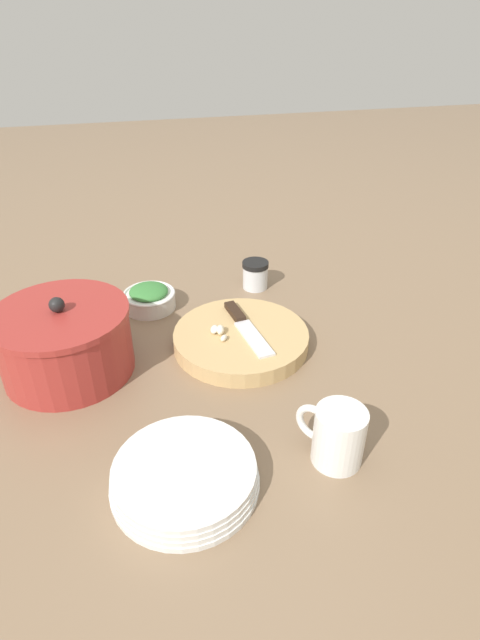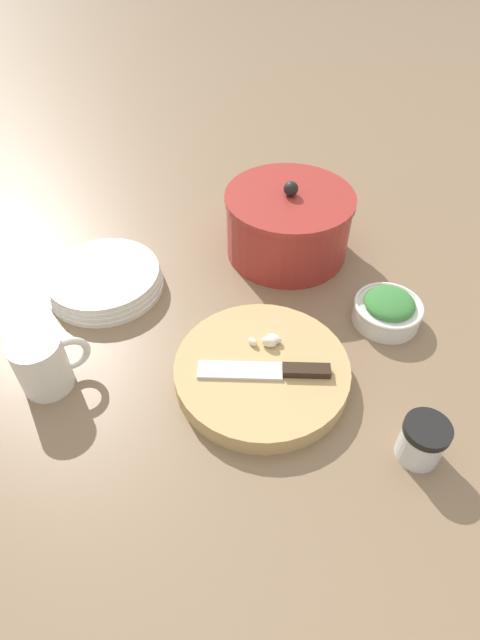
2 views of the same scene
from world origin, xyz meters
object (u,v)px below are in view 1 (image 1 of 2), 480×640
spice_jar (255,275)px  coffee_mug (337,435)px  stock_pot (65,341)px  chef_knife (244,325)px  herb_bowl (149,298)px  garlic_cloves (219,331)px  cutting_board (241,339)px  plate_stack (185,476)px

spice_jar → coffee_mug: size_ratio=0.67×
stock_pot → coffee_mug: bearing=-129.6°
coffee_mug → stock_pot: size_ratio=0.41×
coffee_mug → chef_knife: bearing=8.7°
herb_bowl → spice_jar: 0.27m
garlic_cloves → stock_pot: bearing=89.9°
spice_jar → coffee_mug: 0.57m
cutting_board → stock_pot: bearing=89.2°
chef_knife → coffee_mug: (-0.35, -0.05, 0.01)m
cutting_board → garlic_cloves: size_ratio=4.73×
garlic_cloves → stock_pot: 0.30m
cutting_board → chef_knife: (0.02, -0.01, 0.02)m
coffee_mug → herb_bowl: bearing=23.6°
cutting_board → herb_bowl: size_ratio=2.30×
chef_knife → stock_pot: bearing=-5.6°
chef_knife → coffee_mug: bearing=91.1°
garlic_cloves → stock_pot: stock_pot is taller
cutting_board → herb_bowl: (0.20, 0.17, 0.01)m
chef_knife → stock_pot: stock_pot is taller
chef_knife → herb_bowl: 0.26m
chef_knife → herb_bowl: bearing=-53.5°
stock_pot → herb_bowl: bearing=-41.4°
garlic_cloves → herb_bowl: herb_bowl is taller
plate_stack → stock_pot: size_ratio=0.87×
chef_knife → garlic_cloves: 0.06m
spice_jar → plate_stack: spice_jar is taller
chef_knife → herb_bowl: herb_bowl is taller
cutting_board → stock_pot: stock_pot is taller
garlic_cloves → stock_pot: size_ratio=0.23×
chef_knife → stock_pot: (-0.01, 0.35, 0.03)m
spice_jar → coffee_mug: bearing=176.7°
coffee_mug → cutting_board: bearing=11.2°
plate_stack → chef_knife: bearing=-27.9°
plate_stack → garlic_cloves: bearing=-20.6°
stock_pot → cutting_board: bearing=-90.8°
garlic_cloves → spice_jar: 0.27m
cutting_board → chef_knife: chef_knife is taller
herb_bowl → plate_stack: herb_bowl is taller
herb_bowl → garlic_cloves: bearing=-148.4°
cutting_board → coffee_mug: size_ratio=2.68×
garlic_cloves → stock_pot: (0.00, 0.30, 0.03)m
cutting_board → coffee_mug: coffee_mug is taller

